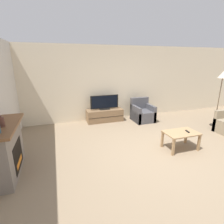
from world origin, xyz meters
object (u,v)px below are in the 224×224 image
tv_stand (105,115)px  remote (187,131)px  mantel_vase_centre_left (1,122)px  armchair (142,113)px  fireplace (7,149)px  coffee_table (181,135)px  floor_lamp (222,79)px  tv (105,103)px

tv_stand → remote: 3.02m
mantel_vase_centre_left → armchair: size_ratio=0.26×
tv_stand → remote: (1.40, -2.66, 0.24)m
fireplace → armchair: bearing=27.2°
armchair → mantel_vase_centre_left: bearing=-151.5°
mantel_vase_centre_left → armchair: (3.98, 2.16, -0.85)m
coffee_table → tv_stand: bearing=115.1°
tv_stand → mantel_vase_centre_left: bearing=-136.0°
armchair → remote: 2.29m
floor_lamp → armchair: bearing=150.0°
armchair → tv_stand: bearing=164.3°
armchair → floor_lamp: (2.16, -1.24, 1.31)m
mantel_vase_centre_left → tv: mantel_vase_centre_left is taller
tv → floor_lamp: floor_lamp is taller
armchair → remote: armchair is taller
tv_stand → remote: bearing=-62.3°
tv_stand → armchair: 1.40m
coffee_table → floor_lamp: size_ratio=0.45×
coffee_table → remote: 0.18m
fireplace → floor_lamp: floor_lamp is taller
tv_stand → floor_lamp: floor_lamp is taller
mantel_vase_centre_left → armchair: bearing=28.5°
tv_stand → tv: tv is taller
mantel_vase_centre_left → remote: mantel_vase_centre_left is taller
mantel_vase_centre_left → tv_stand: size_ratio=0.16×
fireplace → floor_lamp: bearing=7.5°
fireplace → mantel_vase_centre_left: bearing=-81.0°
tv → remote: (1.40, -2.66, -0.23)m
coffee_table → floor_lamp: bearing=24.1°
armchair → remote: bearing=-88.7°
fireplace → floor_lamp: 6.30m
remote → floor_lamp: (2.11, 1.04, 1.12)m
tv_stand → tv: bearing=-90.0°
armchair → coffee_table: 2.27m
fireplace → armchair: fireplace is taller
armchair → coffee_table: armchair is taller
tv → armchair: (1.35, -0.38, -0.42)m
fireplace → tv_stand: fireplace is taller
tv_stand → armchair: armchair is taller
coffee_table → tv: bearing=115.1°
tv → tv_stand: bearing=90.0°
tv_stand → armchair: size_ratio=1.58×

